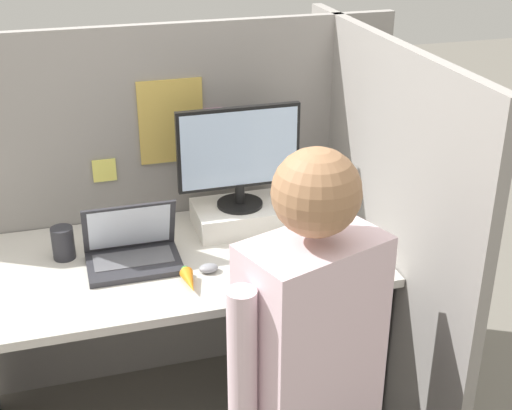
% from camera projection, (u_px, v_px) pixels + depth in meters
% --- Properties ---
extents(cubicle_panel_back, '(1.94, 0.05, 1.46)m').
position_uv_depth(cubicle_panel_back, '(152.00, 212.00, 2.78)').
color(cubicle_panel_back, gray).
rests_on(cubicle_panel_back, ground).
extents(cubicle_panel_right, '(0.04, 1.35, 1.46)m').
position_uv_depth(cubicle_panel_right, '(375.00, 240.00, 2.58)').
color(cubicle_panel_right, gray).
rests_on(cubicle_panel_right, ground).
extents(desk, '(1.44, 0.71, 0.73)m').
position_uv_depth(desk, '(172.00, 303.00, 2.53)').
color(desk, beige).
rests_on(desk, ground).
extents(paper_box, '(0.34, 0.23, 0.09)m').
position_uv_depth(paper_box, '(240.00, 216.00, 2.66)').
color(paper_box, white).
rests_on(paper_box, desk).
extents(monitor, '(0.45, 0.17, 0.38)m').
position_uv_depth(monitor, '(239.00, 154.00, 2.55)').
color(monitor, black).
rests_on(monitor, paper_box).
extents(laptop, '(0.31, 0.22, 0.22)m').
position_uv_depth(laptop, '(133.00, 252.00, 2.41)').
color(laptop, '#2D2D33').
rests_on(laptop, desk).
extents(mouse, '(0.07, 0.05, 0.03)m').
position_uv_depth(mouse, '(209.00, 268.00, 2.37)').
color(mouse, gray).
rests_on(mouse, desk).
extents(stapler, '(0.05, 0.17, 0.05)m').
position_uv_depth(stapler, '(318.00, 214.00, 2.72)').
color(stapler, '#2D2D33').
rests_on(stapler, desk).
extents(carrot_toy, '(0.04, 0.14, 0.04)m').
position_uv_depth(carrot_toy, '(190.00, 281.00, 2.28)').
color(carrot_toy, orange).
rests_on(carrot_toy, desk).
extents(person, '(0.47, 0.52, 1.40)m').
position_uv_depth(person, '(310.00, 383.00, 1.75)').
color(person, black).
rests_on(person, ground).
extents(pen_cup, '(0.08, 0.08, 0.11)m').
position_uv_depth(pen_cup, '(63.00, 243.00, 2.44)').
color(pen_cup, '#28282D').
rests_on(pen_cup, desk).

